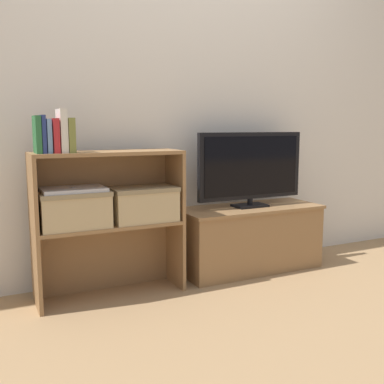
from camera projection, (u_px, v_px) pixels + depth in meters
The scene contains 15 objects.
ground_plane at pixel (202, 288), 2.67m from camera, with size 16.00×16.00×0.00m, color #A37F56.
wall_back at pixel (173, 87), 2.85m from camera, with size 10.00×0.05×2.40m.
tv_stand at pixel (249, 238), 3.00m from camera, with size 0.96×0.39×0.43m.
tv at pixel (251, 167), 2.93m from camera, with size 0.77×0.14×0.49m.
bookshelf_lower_tier at pixel (108, 248), 2.57m from camera, with size 0.82×0.27×0.42m.
bookshelf_upper_tier at pixel (106, 177), 2.51m from camera, with size 0.82×0.27×0.40m.
book_forest at pixel (37, 135), 2.24m from camera, with size 0.03×0.14×0.19m.
book_navy at pixel (42, 134), 2.25m from camera, with size 0.02×0.14×0.19m.
book_skyblue at pixel (48, 136), 2.26m from camera, with size 0.02×0.13×0.17m.
book_crimson at pixel (54, 136), 2.28m from camera, with size 0.03×0.15×0.17m.
book_ivory at pixel (62, 131), 2.29m from camera, with size 0.04×0.14×0.22m.
book_olive at pixel (70, 135), 2.31m from camera, with size 0.03×0.15×0.18m.
storage_basket_left at pixel (74, 208), 2.39m from camera, with size 0.37×0.24×0.20m.
storage_basket_right at pixel (143, 202), 2.56m from camera, with size 0.37×0.24×0.20m.
laptop at pixel (73, 189), 2.37m from camera, with size 0.33×0.22×0.02m.
Camera 1 is at (-1.18, -2.26, 0.96)m, focal length 42.00 mm.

